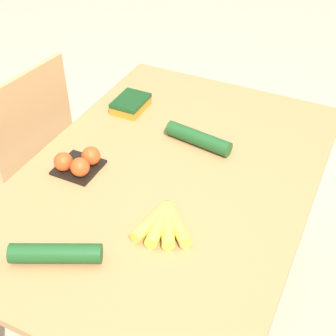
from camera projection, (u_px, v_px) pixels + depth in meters
ground_plane at (168, 303)px, 2.07m from camera, size 12.00×12.00×0.00m
dining_table at (168, 195)px, 1.65m from camera, size 1.37×0.95×0.74m
chair at (25, 168)px, 2.00m from camera, size 0.46×0.44×0.98m
banana_bunch at (164, 223)px, 1.39m from camera, size 0.18×0.18×0.04m
tomato_pack at (78, 163)px, 1.59m from camera, size 0.14×0.14×0.08m
carrot_bag at (131, 103)px, 1.90m from camera, size 0.15×0.11×0.05m
cucumber_near at (198, 138)px, 1.71m from camera, size 0.09×0.26×0.06m
cucumber_far at (56, 253)px, 1.29m from camera, size 0.16×0.25×0.06m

